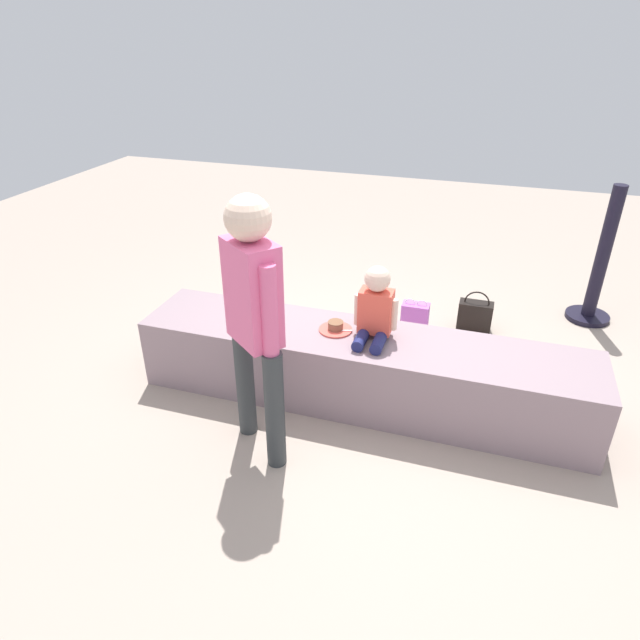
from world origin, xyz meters
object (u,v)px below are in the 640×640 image
Objects in this scene: child_seated at (375,308)px; cake_box_white at (498,353)px; gift_bag at (415,319)px; cake_plate at (336,328)px; handbag_black_leather at (475,316)px; adult_standing at (254,309)px; water_bottle_near_gift at (348,338)px; party_cup_red at (355,326)px.

cake_box_white is (0.81, 0.79, -0.65)m from child_seated.
cake_plate is at bearing -111.79° from gift_bag.
child_seated is at bearing -116.59° from handbag_black_leather.
cake_plate is 0.73× the size of gift_bag.
adult_standing reaches higher than cake_box_white.
party_cup_red is (-0.01, 0.26, -0.03)m from water_bottle_near_gift.
adult_standing is 1.77m from party_cup_red.
child_seated is 2.16× the size of cake_plate.
cake_plate is (-0.26, 0.01, -0.19)m from child_seated.
handbag_black_leather is at bearing 19.59° from party_cup_red.
cake_box_white is 0.84× the size of handbag_black_leather.
cake_plate is 1.17× the size of water_bottle_near_gift.
cake_plate reaches higher than party_cup_red.
water_bottle_near_gift is at bearing 118.57° from child_seated.
child_seated reaches higher than gift_bag.
water_bottle_near_gift reaches higher than party_cup_red.
cake_box_white is at bearing 44.27° from child_seated.
party_cup_red is at bearing 82.99° from adult_standing.
child_seated reaches higher than party_cup_red.
cake_plate is at bearing -83.65° from water_bottle_near_gift.
cake_plate reaches higher than handbag_black_leather.
party_cup_red is 1.14m from cake_box_white.
child_seated is at bearing -97.59° from gift_bag.
gift_bag is at bearing -156.54° from handbag_black_leather.
adult_standing is at bearing -121.11° from handbag_black_leather.
adult_standing is at bearing -111.59° from gift_bag.
child_seated reaches higher than cake_plate.
child_seated is at bearing -2.49° from cake_plate.
adult_standing is 6.93× the size of cake_plate.
gift_bag is at bearing 68.21° from cake_plate.
cake_box_white is at bearing -16.62° from gift_bag.
cake_plate reaches higher than water_bottle_near_gift.
adult_standing is 8.13× the size of water_bottle_near_gift.
adult_standing is (-0.52, -0.66, 0.24)m from child_seated.
gift_bag is at bearing 15.54° from party_cup_red.
gift_bag is 0.60m from water_bottle_near_gift.
party_cup_red is 0.99m from handbag_black_leather.
adult_standing is 14.78× the size of party_cup_red.
cake_box_white is at bearing 47.44° from adult_standing.
water_bottle_near_gift is at bearing 96.35° from cake_plate.
party_cup_red is at bearing -160.41° from handbag_black_leather.
cake_plate is at bearing -84.95° from party_cup_red.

